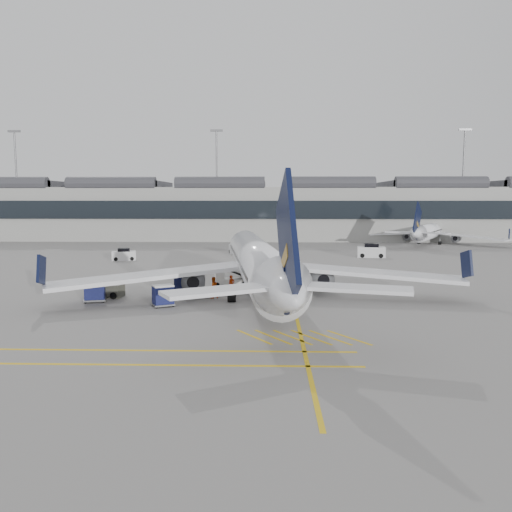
{
  "coord_description": "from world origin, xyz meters",
  "views": [
    {
      "loc": [
        7.97,
        -37.77,
        8.72
      ],
      "look_at": [
        6.87,
        3.11,
        4.0
      ],
      "focal_mm": 35.0,
      "sensor_mm": 36.0,
      "label": 1
    }
  ],
  "objects_px": {
    "airliner_main": "(258,263)",
    "baggage_cart_a": "(267,280)",
    "belt_loader": "(229,280)",
    "ramp_agent_b": "(213,288)",
    "pushback_tug": "(106,289)",
    "ramp_agent_a": "(232,284)"
  },
  "relations": [
    {
      "from": "airliner_main",
      "to": "baggage_cart_a",
      "type": "relative_size",
      "value": 20.08
    },
    {
      "from": "belt_loader",
      "to": "baggage_cart_a",
      "type": "xyz_separation_m",
      "value": [
        3.85,
        -2.87,
        0.48
      ]
    },
    {
      "from": "ramp_agent_b",
      "to": "pushback_tug",
      "type": "xyz_separation_m",
      "value": [
        -9.52,
        0.15,
        -0.24
      ]
    },
    {
      "from": "belt_loader",
      "to": "baggage_cart_a",
      "type": "bearing_deg",
      "value": -49.73
    },
    {
      "from": "baggage_cart_a",
      "to": "ramp_agent_a",
      "type": "relative_size",
      "value": 1.15
    },
    {
      "from": "airliner_main",
      "to": "belt_loader",
      "type": "relative_size",
      "value": 8.55
    },
    {
      "from": "ramp_agent_a",
      "to": "ramp_agent_b",
      "type": "relative_size",
      "value": 0.9
    },
    {
      "from": "airliner_main",
      "to": "ramp_agent_a",
      "type": "xyz_separation_m",
      "value": [
        -2.52,
        1.77,
        -2.21
      ]
    },
    {
      "from": "airliner_main",
      "to": "belt_loader",
      "type": "distance_m",
      "value": 7.43
    },
    {
      "from": "airliner_main",
      "to": "belt_loader",
      "type": "height_order",
      "value": "airliner_main"
    },
    {
      "from": "baggage_cart_a",
      "to": "ramp_agent_b",
      "type": "relative_size",
      "value": 1.03
    },
    {
      "from": "belt_loader",
      "to": "ramp_agent_a",
      "type": "xyz_separation_m",
      "value": [
        0.62,
        -4.48,
        0.32
      ]
    },
    {
      "from": "ramp_agent_a",
      "to": "airliner_main",
      "type": "bearing_deg",
      "value": -72.67
    },
    {
      "from": "airliner_main",
      "to": "pushback_tug",
      "type": "height_order",
      "value": "airliner_main"
    },
    {
      "from": "airliner_main",
      "to": "ramp_agent_a",
      "type": "distance_m",
      "value": 3.79
    },
    {
      "from": "airliner_main",
      "to": "ramp_agent_b",
      "type": "bearing_deg",
      "value": 179.92
    },
    {
      "from": "airliner_main",
      "to": "ramp_agent_b",
      "type": "relative_size",
      "value": 20.68
    },
    {
      "from": "ramp_agent_a",
      "to": "ramp_agent_b",
      "type": "bearing_deg",
      "value": -160.49
    },
    {
      "from": "baggage_cart_a",
      "to": "pushback_tug",
      "type": "distance_m",
      "value": 14.68
    },
    {
      "from": "belt_loader",
      "to": "baggage_cart_a",
      "type": "relative_size",
      "value": 2.35
    },
    {
      "from": "ramp_agent_a",
      "to": "ramp_agent_b",
      "type": "distance_m",
      "value": 2.68
    },
    {
      "from": "belt_loader",
      "to": "ramp_agent_b",
      "type": "distance_m",
      "value": 6.79
    }
  ]
}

